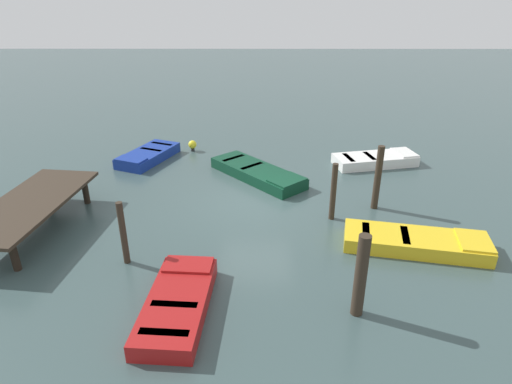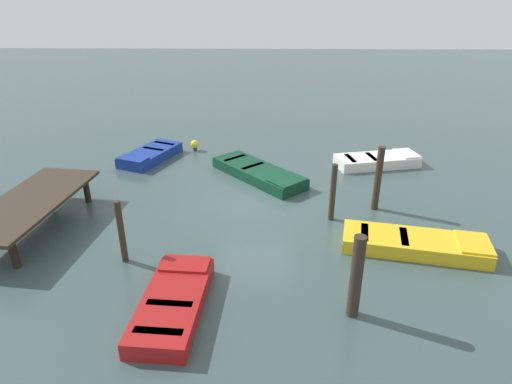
% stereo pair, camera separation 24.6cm
% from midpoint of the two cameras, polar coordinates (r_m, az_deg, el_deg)
% --- Properties ---
extents(ground_plane, '(80.00, 80.00, 0.00)m').
position_cam_midpoint_polar(ground_plane, '(14.82, -0.48, -1.23)').
color(ground_plane, '#384C4C').
extents(dock_segment, '(5.01, 2.53, 0.95)m').
position_cam_midpoint_polar(dock_segment, '(14.36, -27.81, -1.53)').
color(dock_segment, '#33281E').
rests_on(dock_segment, ground_plane).
extents(rowboat_yellow, '(2.02, 4.01, 0.46)m').
position_cam_midpoint_polar(rowboat_yellow, '(12.88, 19.61, -6.11)').
color(rowboat_yellow, gold).
rests_on(rowboat_yellow, ground_plane).
extents(rowboat_white, '(1.91, 3.47, 0.46)m').
position_cam_midpoint_polar(rowboat_white, '(18.46, 14.89, 4.10)').
color(rowboat_white, silver).
rests_on(rowboat_white, ground_plane).
extents(rowboat_blue, '(3.18, 2.31, 0.46)m').
position_cam_midpoint_polar(rowboat_blue, '(18.88, -14.21, 4.64)').
color(rowboat_blue, navy).
rests_on(rowboat_blue, ground_plane).
extents(rowboat_dark_green, '(3.92, 3.70, 0.46)m').
position_cam_midpoint_polar(rowboat_dark_green, '(16.56, -0.19, 2.52)').
color(rowboat_dark_green, '#0C3823').
rests_on(rowboat_dark_green, ground_plane).
extents(rowboat_red, '(3.16, 1.51, 0.46)m').
position_cam_midpoint_polar(rowboat_red, '(10.21, -10.85, -13.97)').
color(rowboat_red, maroon).
rests_on(rowboat_red, ground_plane).
extents(mooring_piling_mid_right, '(0.22, 0.22, 2.13)m').
position_cam_midpoint_polar(mooring_piling_mid_right, '(14.44, 15.06, 1.77)').
color(mooring_piling_mid_right, '#33281E').
rests_on(mooring_piling_mid_right, ground_plane).
extents(mooring_piling_far_right, '(0.17, 0.17, 1.76)m').
position_cam_midpoint_polar(mooring_piling_far_right, '(11.77, -17.45, -5.14)').
color(mooring_piling_far_right, '#33281E').
rests_on(mooring_piling_far_right, ground_plane).
extents(mooring_piling_near_left, '(0.27, 0.27, 1.99)m').
position_cam_midpoint_polar(mooring_piling_near_left, '(9.73, 12.72, -10.60)').
color(mooring_piling_near_left, '#33281E').
rests_on(mooring_piling_near_left, ground_plane).
extents(mooring_piling_near_right, '(0.18, 0.18, 1.84)m').
position_cam_midpoint_polar(mooring_piling_near_right, '(13.52, 9.51, 0.01)').
color(mooring_piling_near_right, '#33281E').
rests_on(mooring_piling_near_right, ground_plane).
extents(marker_buoy, '(0.36, 0.36, 0.48)m').
position_cam_midpoint_polar(marker_buoy, '(19.57, -8.61, 6.08)').
color(marker_buoy, '#262626').
rests_on(marker_buoy, ground_plane).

